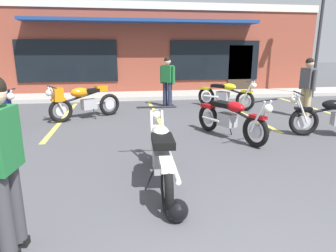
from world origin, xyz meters
name	(u,v)px	position (x,y,z in m)	size (l,w,h in m)	color
ground_plane	(181,160)	(0.00, 3.52, 0.00)	(80.00, 80.00, 0.00)	#47474C
sidewalk_kerb	(146,95)	(0.00, 10.84, 0.07)	(22.00, 1.80, 0.14)	#A8A59E
brick_storefront_building	(140,50)	(0.00, 14.41, 1.92)	(15.77, 6.45, 3.83)	brown
painted_stall_lines	(156,115)	(0.00, 7.24, 0.00)	(10.74, 4.80, 0.01)	#DBCC4C
motorcycle_foreground_classic	(161,153)	(-0.47, 2.64, 0.46)	(0.66, 2.11, 0.98)	black
motorcycle_black_cruiser	(226,94)	(2.41, 8.03, 0.46)	(1.59, 1.71, 0.98)	black
motorcycle_blue_standard	(230,118)	(1.31, 4.65, 0.46)	(1.13, 1.98, 0.98)	black
motorcycle_green_cafe_racer	(82,101)	(-2.09, 7.06, 0.53)	(1.88, 1.32, 0.98)	black
person_in_black_shirt	(307,84)	(4.17, 6.32, 0.95)	(0.32, 0.61, 1.68)	black
person_in_shorts_foreground	(167,79)	(0.53, 8.52, 0.95)	(0.49, 0.50, 1.68)	black
person_by_back_row	(2,158)	(-2.04, 1.38, 0.95)	(0.31, 0.61, 1.68)	black
helmet_on_pavement	(177,210)	(-0.42, 1.66, 0.13)	(0.26, 0.26, 0.26)	black
parking_lot_lamp_post	(324,9)	(6.76, 9.64, 3.41)	(0.24, 0.76, 5.32)	#2D2D33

